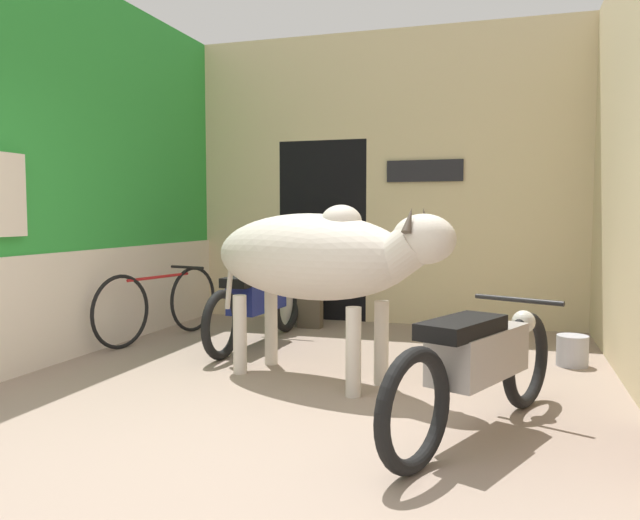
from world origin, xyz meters
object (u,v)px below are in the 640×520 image
Objects in this scene: motorcycle_near at (478,363)px; shopkeeper_seated at (313,269)px; motorcycle_far at (257,302)px; bicycle at (160,304)px; bucket at (572,351)px; plastic_stool at (290,307)px; cow at (317,258)px.

shopkeeper_seated reaches higher than motorcycle_near.
motorcycle_far is 1.18× the size of bicycle.
motorcycle_near is at bearing -109.25° from bucket.
motorcycle_far is 1.17m from shopkeeper_seated.
bucket is (3.94, 0.02, -0.24)m from bicycle.
motorcycle_far is 7.78× the size of bucket.
motorcycle_far is at bearing -101.16° from shopkeeper_seated.
shopkeeper_seated is 3.07× the size of plastic_stool.
motorcycle_far is 2.91m from bucket.
motorcycle_near is 7.26× the size of bucket.
shopkeeper_seated is at bearing 122.46° from motorcycle_near.
plastic_stool is (-0.26, -0.06, -0.44)m from shopkeeper_seated.
motorcycle_near is at bearing -53.76° from plastic_stool.
motorcycle_far is (-2.21, 1.99, -0.01)m from motorcycle_near.
cow is at bearing -65.43° from plastic_stool.
bucket is at bearing -0.73° from motorcycle_far.
motorcycle_far reaches higher than bucket.
plastic_stool is 3.13m from bucket.
motorcycle_far reaches higher than plastic_stool.
shopkeeper_seated is (-0.74, 2.24, -0.29)m from cow.
cow is 2.34m from bicycle.
bucket is (2.93, -1.11, -0.09)m from plastic_stool.
plastic_stool is at bearing -167.42° from shopkeeper_seated.
motorcycle_near is 2.98m from motorcycle_far.
shopkeeper_seated is (0.22, 1.13, 0.23)m from motorcycle_far.
bucket is (2.67, -1.16, -0.53)m from shopkeeper_seated.
cow is at bearing 144.74° from motorcycle_near.
shopkeeper_seated reaches higher than motorcycle_far.
plastic_stool is (-1.00, 2.18, -0.73)m from cow.
cow is 2.51m from plastic_stool.
bucket is at bearing 0.34° from bicycle.
motorcycle_near is at bearing -30.69° from bicycle.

